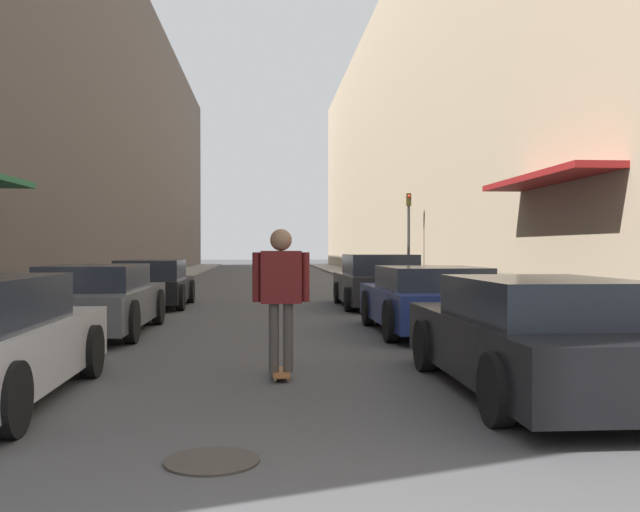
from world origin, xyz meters
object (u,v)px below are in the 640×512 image
(parked_car_right_2, at_px, (379,282))
(manhole_cover, at_px, (212,461))
(parked_car_left_2, at_px, (152,284))
(traffic_light, at_px, (409,229))
(skateboarder, at_px, (281,286))
(parked_car_right_0, at_px, (536,337))
(parked_car_left_1, at_px, (98,300))
(parked_car_right_1, at_px, (429,300))

(parked_car_right_2, xyz_separation_m, manhole_cover, (-3.39, -13.44, -0.66))
(parked_car_left_2, height_order, manhole_cover, parked_car_left_2)
(traffic_light, bearing_deg, parked_car_left_2, -143.06)
(skateboarder, bearing_deg, parked_car_right_0, -22.83)
(traffic_light, bearing_deg, parked_car_right_2, -108.02)
(parked_car_right_0, height_order, skateboarder, skateboarder)
(parked_car_right_2, bearing_deg, parked_car_left_1, -138.20)
(parked_car_right_1, bearing_deg, skateboarder, -123.18)
(parked_car_right_2, bearing_deg, parked_car_right_1, -89.77)
(parked_car_left_2, xyz_separation_m, parked_car_right_2, (6.00, -0.51, 0.06))
(parked_car_right_0, bearing_deg, parked_car_right_1, 88.81)
(parked_car_right_0, xyz_separation_m, traffic_light, (2.26, 17.88, 1.63))
(parked_car_left_2, xyz_separation_m, skateboarder, (3.19, -10.60, 0.50))
(parked_car_right_1, xyz_separation_m, manhole_cover, (-3.41, -7.69, -0.60))
(parked_car_left_2, distance_m, skateboarder, 11.08)
(parked_car_right_2, bearing_deg, traffic_light, 71.98)
(skateboarder, height_order, manhole_cover, skateboarder)
(parked_car_right_1, xyz_separation_m, skateboarder, (-2.83, -4.33, 0.50))
(parked_car_right_2, bearing_deg, skateboarder, -105.57)
(parked_car_left_2, distance_m, parked_car_right_2, 6.02)
(parked_car_right_1, distance_m, manhole_cover, 8.43)
(parked_car_right_1, distance_m, traffic_light, 12.69)
(parked_car_right_0, height_order, parked_car_right_1, parked_car_right_0)
(parked_car_left_2, relative_size, parked_car_right_1, 0.95)
(parked_car_left_1, relative_size, parked_car_right_1, 1.12)
(parked_car_left_1, distance_m, parked_car_left_2, 5.92)
(parked_car_left_1, bearing_deg, manhole_cover, -71.73)
(manhole_cover, bearing_deg, traffic_light, 74.54)
(parked_car_left_2, height_order, parked_car_right_1, parked_car_left_2)
(parked_car_left_1, xyz_separation_m, parked_car_right_1, (6.07, -0.35, -0.01))
(manhole_cover, bearing_deg, parked_car_right_2, 75.83)
(parked_car_right_0, distance_m, parked_car_right_1, 5.48)
(parked_car_left_2, height_order, parked_car_right_0, parked_car_left_2)
(parked_car_right_0, bearing_deg, parked_car_left_1, 135.64)
(parked_car_left_1, distance_m, manhole_cover, 8.48)
(manhole_cover, height_order, traffic_light, traffic_light)
(parked_car_right_1, bearing_deg, parked_car_left_1, 176.73)
(skateboarder, bearing_deg, traffic_light, 73.45)
(parked_car_left_2, height_order, parked_car_right_2, parked_car_right_2)
(parked_car_right_0, distance_m, skateboarder, 2.99)
(parked_car_left_1, xyz_separation_m, manhole_cover, (2.65, -8.03, -0.62))
(parked_car_left_2, bearing_deg, traffic_light, 36.94)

